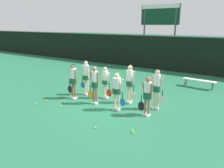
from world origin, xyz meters
TOP-DOWN VIEW (x-y plane):
  - ground_plane at (0.00, 0.00)m, footprint 140.00×140.00m
  - fence_windscreen at (0.00, 8.68)m, footprint 60.00×0.08m
  - scoreboard at (-1.77, 9.61)m, footprint 3.29×0.15m
  - bench_courtside at (2.74, 5.01)m, footprint 1.88×0.48m
  - player_0 at (-2.01, -0.46)m, footprint 0.66×0.37m
  - player_1 at (-0.67, -0.46)m, footprint 0.62×0.32m
  - player_2 at (0.60, -0.54)m, footprint 0.66×0.39m
  - player_3 at (1.93, -0.37)m, footprint 0.63×0.34m
  - player_4 at (-1.89, 0.36)m, footprint 0.61×0.33m
  - player_5 at (-0.72, 0.47)m, footprint 0.61×0.32m
  - player_6 at (0.61, 0.55)m, footprint 0.59×0.33m
  - player_7 at (1.97, 0.50)m, footprint 0.61×0.34m
  - tennis_ball_0 at (0.93, -2.48)m, footprint 0.07×0.07m
  - tennis_ball_1 at (-1.21, -0.96)m, footprint 0.07×0.07m
  - tennis_ball_2 at (2.21, -2.03)m, footprint 0.07×0.07m
  - tennis_ball_3 at (-2.87, -1.51)m, footprint 0.07×0.07m
  - tennis_ball_4 at (-2.02, -1.16)m, footprint 0.07×0.07m
  - tennis_ball_5 at (-2.41, -0.31)m, footprint 0.07×0.07m
  - tennis_ball_6 at (-2.92, -2.10)m, footprint 0.07×0.07m
  - tennis_ball_7 at (2.13, -1.92)m, footprint 0.07×0.07m
  - tennis_ball_8 at (1.36, -1.29)m, footprint 0.07×0.07m
  - tennis_ball_9 at (-1.68, -1.70)m, footprint 0.07×0.07m
  - tennis_ball_10 at (-0.52, 0.85)m, footprint 0.07×0.07m
  - tennis_ball_11 at (-2.07, 0.75)m, footprint 0.07×0.07m

SIDE VIEW (x-z plane):
  - ground_plane at x=0.00m, z-range 0.00..0.00m
  - tennis_ball_8 at x=1.36m, z-range 0.00..0.07m
  - tennis_ball_10 at x=-0.52m, z-range 0.00..0.07m
  - tennis_ball_0 at x=0.93m, z-range 0.00..0.07m
  - tennis_ball_4 at x=-2.02m, z-range 0.00..0.07m
  - tennis_ball_11 at x=-2.07m, z-range 0.00..0.07m
  - tennis_ball_7 at x=2.13m, z-range 0.00..0.07m
  - tennis_ball_2 at x=2.21m, z-range 0.00..0.07m
  - tennis_ball_1 at x=-1.21m, z-range 0.00..0.07m
  - tennis_ball_3 at x=-2.87m, z-range 0.00..0.07m
  - tennis_ball_9 at x=-1.68m, z-range 0.00..0.07m
  - tennis_ball_6 at x=-2.92m, z-range 0.00..0.07m
  - tennis_ball_5 at x=-2.41m, z-range 0.00..0.07m
  - bench_courtside at x=2.74m, z-range 0.17..0.65m
  - player_5 at x=-0.72m, z-range 0.13..1.75m
  - player_3 at x=1.93m, z-range 0.14..1.79m
  - player_2 at x=0.60m, z-range 0.15..1.81m
  - player_0 at x=-2.01m, z-range 0.16..1.91m
  - player_1 at x=-0.67m, z-range 0.15..1.93m
  - player_7 at x=1.97m, z-range 0.16..1.95m
  - player_4 at x=-1.89m, z-range 0.16..1.96m
  - player_6 at x=0.61m, z-range 0.16..1.97m
  - fence_windscreen at x=0.00m, z-range 0.01..2.77m
  - scoreboard at x=-1.77m, z-range 1.37..6.52m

